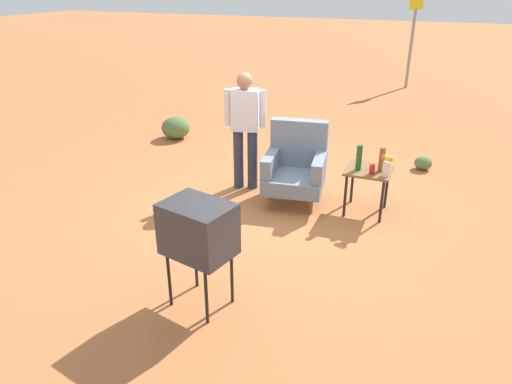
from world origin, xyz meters
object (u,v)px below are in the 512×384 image
side_table (368,175)px  person_standing (245,124)px  flower_vase (387,165)px  bottle_wine_green (359,158)px  armchair (296,166)px  bottle_tall_amber (382,160)px  tv_on_stand (198,230)px  road_sign (412,35)px  soda_can_red (372,169)px

side_table → person_standing: size_ratio=0.36×
person_standing → flower_vase: person_standing is taller
side_table → bottle_wine_green: size_ratio=1.86×
armchair → bottle_tall_amber: armchair is taller
person_standing → bottle_tall_amber: person_standing is taller
tv_on_stand → person_standing: person_standing is taller
armchair → bottle_tall_amber: 1.13m
person_standing → flower_vase: size_ratio=6.19×
person_standing → bottle_tall_amber: bearing=-5.0°
side_table → road_sign: 8.03m
road_sign → bottle_wine_green: size_ratio=7.63×
soda_can_red → flower_vase: flower_vase is taller
tv_on_stand → bottle_tall_amber: size_ratio=3.43×
person_standing → bottle_tall_amber: (1.88, -0.16, -0.19)m
side_table → flower_vase: 0.36m
person_standing → flower_vase: 2.00m
road_sign → soda_can_red: size_ratio=20.00×
side_table → flower_vase: flower_vase is taller
armchair → bottle_wine_green: armchair is taller
side_table → flower_vase: size_ratio=2.25×
person_standing → flower_vase: (1.96, -0.32, -0.19)m
road_sign → flower_vase: 8.19m
tv_on_stand → bottle_tall_amber: bearing=63.5°
bottle_wine_green → bottle_tall_amber: 0.28m
tv_on_stand → person_standing: 2.70m
road_sign → flower_vase: road_sign is taller
road_sign → soda_can_red: (0.33, -8.13, -0.72)m
bottle_wine_green → side_table: bearing=32.5°
armchair → bottle_wine_green: bearing=-6.4°
armchair → flower_vase: armchair is taller
flower_vase → soda_can_red: bearing=173.8°
road_sign → bottle_tall_amber: road_sign is taller
bottle_tall_amber → soda_can_red: bottle_tall_amber is taller
armchair → person_standing: bearing=170.1°
flower_vase → armchair: bearing=171.2°
tv_on_stand → bottle_wine_green: tv_on_stand is taller
side_table → soda_can_red: bearing=-68.7°
armchair → road_sign: road_sign is taller
side_table → bottle_wine_green: 0.29m
side_table → soda_can_red: 0.22m
armchair → road_sign: 8.04m
tv_on_stand → flower_vase: tv_on_stand is taller
armchair → tv_on_stand: (-0.12, -2.48, 0.28)m
person_standing → flower_vase: bearing=-9.2°
armchair → side_table: armchair is taller
flower_vase → road_sign: bearing=93.5°
bottle_wine_green → bottle_tall_amber: bearing=13.9°
road_sign → bottle_tall_amber: bearing=-87.0°
soda_can_red → flower_vase: bearing=-6.2°
soda_can_red → armchair: bearing=170.8°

